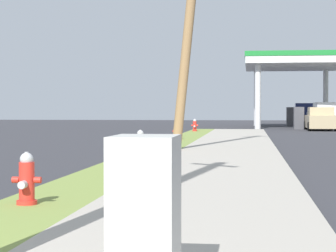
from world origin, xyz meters
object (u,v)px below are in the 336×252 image
at_px(fire_hydrant_nearest, 27,182).
at_px(truck_navy_on_apron, 306,115).
at_px(truck_white_at_forecourt, 325,116).
at_px(fire_hydrant_fourth, 195,126).
at_px(car_tan_by_near_pump, 320,120).
at_px(utility_pole_midground, 191,7).
at_px(utility_cabinet, 145,218).
at_px(fire_hydrant_third, 177,132).
at_px(fire_hydrant_second, 140,144).

relative_size(fire_hydrant_nearest, truck_navy_on_apron, 0.14).
relative_size(truck_white_at_forecourt, truck_navy_on_apron, 1.01).
height_order(fire_hydrant_fourth, truck_navy_on_apron, truck_navy_on_apron).
bearing_deg(car_tan_by_near_pump, utility_pole_midground, -106.08).
height_order(fire_hydrant_nearest, fire_hydrant_fourth, same).
relative_size(utility_cabinet, truck_navy_on_apron, 0.21).
bearing_deg(fire_hydrant_third, fire_hydrant_fourth, 90.33).
bearing_deg(fire_hydrant_third, car_tan_by_near_pump, 63.76).
relative_size(fire_hydrant_second, truck_navy_on_apron, 0.14).
distance_m(fire_hydrant_third, utility_pole_midground, 8.57).
xyz_separation_m(utility_cabinet, truck_white_at_forecourt, (6.67, 47.52, 0.26)).
bearing_deg(truck_navy_on_apron, fire_hydrant_nearest, -99.14).
bearing_deg(fire_hydrant_second, fire_hydrant_third, 90.45).
bearing_deg(fire_hydrant_second, utility_cabinet, -80.32).
bearing_deg(fire_hydrant_fourth, truck_white_at_forecourt, 55.22).
height_order(fire_hydrant_fourth, utility_cabinet, utility_cabinet).
distance_m(fire_hydrant_nearest, fire_hydrant_second, 9.70).
height_order(fire_hydrant_second, fire_hydrant_fourth, same).
distance_m(fire_hydrant_nearest, fire_hydrant_third, 20.20).
bearing_deg(fire_hydrant_third, truck_navy_on_apron, 74.88).
height_order(truck_white_at_forecourt, truck_navy_on_apron, same).
bearing_deg(truck_white_at_forecourt, fire_hydrant_third, -111.34).
bearing_deg(fire_hydrant_nearest, truck_white_at_forecourt, 78.29).
relative_size(fire_hydrant_third, truck_navy_on_apron, 0.14).
bearing_deg(fire_hydrant_fourth, fire_hydrant_third, -89.67).
relative_size(fire_hydrant_nearest, truck_white_at_forecourt, 0.13).
bearing_deg(utility_pole_midground, truck_white_at_forecourt, 75.56).
xyz_separation_m(fire_hydrant_nearest, truck_navy_on_apron, (8.17, 50.73, 0.47)).
xyz_separation_m(utility_cabinet, truck_navy_on_apron, (5.82, 54.77, 0.26)).
bearing_deg(truck_white_at_forecourt, utility_cabinet, -97.99).
bearing_deg(car_tan_by_near_pump, truck_navy_on_apron, 89.02).
bearing_deg(fire_hydrant_nearest, fire_hydrant_third, 90.24).
xyz_separation_m(utility_pole_midground, truck_white_at_forecourt, (7.85, 30.50, -3.96)).
bearing_deg(fire_hydrant_fourth, car_tan_by_near_pump, 37.27).
distance_m(fire_hydrant_fourth, truck_white_at_forecourt, 16.05).
bearing_deg(fire_hydrant_fourth, fire_hydrant_nearest, -89.73).
xyz_separation_m(car_tan_by_near_pump, truck_white_at_forecourt, (1.09, 7.04, 0.19)).
bearing_deg(fire_hydrant_third, fire_hydrant_nearest, -89.76).
distance_m(fire_hydrant_nearest, car_tan_by_near_pump, 37.29).
distance_m(fire_hydrant_second, fire_hydrant_third, 10.49).
distance_m(fire_hydrant_fourth, truck_navy_on_apron, 22.06).
distance_m(truck_white_at_forecourt, truck_navy_on_apron, 7.30).
xyz_separation_m(fire_hydrant_nearest, fire_hydrant_fourth, (-0.14, 30.30, 0.00)).
distance_m(fire_hydrant_nearest, fire_hydrant_fourth, 30.30).
height_order(fire_hydrant_nearest, utility_cabinet, utility_cabinet).
height_order(fire_hydrant_second, fire_hydrant_third, same).
relative_size(fire_hydrant_second, utility_cabinet, 0.65).
relative_size(car_tan_by_near_pump, truck_navy_on_apron, 0.83).
relative_size(fire_hydrant_fourth, truck_white_at_forecourt, 0.13).
distance_m(car_tan_by_near_pump, truck_white_at_forecourt, 7.13).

